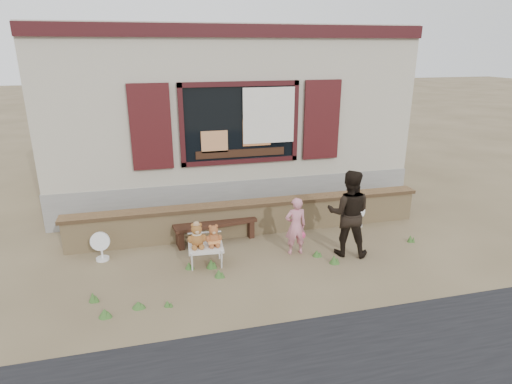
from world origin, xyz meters
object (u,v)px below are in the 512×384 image
object	(u,v)px
folding_chair	(206,247)
teddy_bear_left	(197,235)
child	(296,226)
bench	(216,227)
adult	(349,213)
teddy_bear_right	(214,235)

from	to	relation	value
folding_chair	teddy_bear_left	size ratio (longest dim) A/B	1.41
teddy_bear_left	child	world-z (taller)	child
bench	child	xyz separation A→B (m)	(1.31, -0.84, 0.24)
bench	adult	size ratio (longest dim) A/B	1.03
child	folding_chair	bearing A→B (deg)	2.70
folding_chair	child	bearing A→B (deg)	5.07
teddy_bear_right	child	bearing A→B (deg)	5.55
bench	folding_chair	bearing A→B (deg)	-117.00
bench	child	bearing A→B (deg)	-40.58
teddy_bear_right	adult	size ratio (longest dim) A/B	0.24
folding_chair	teddy_bear_left	bearing A→B (deg)	-180.00
folding_chair	adult	world-z (taller)	adult
child	teddy_bear_right	bearing A→B (deg)	3.18
bench	teddy_bear_left	bearing A→B (deg)	-124.95
bench	folding_chair	distance (m)	0.93
teddy_bear_left	adult	size ratio (longest dim) A/B	0.28
teddy_bear_left	adult	bearing A→B (deg)	-0.57
bench	child	size ratio (longest dim) A/B	1.51
bench	teddy_bear_right	size ratio (longest dim) A/B	4.22
bench	child	world-z (taller)	child
folding_chair	adult	size ratio (longest dim) A/B	0.39
teddy_bear_left	bench	bearing A→B (deg)	66.73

